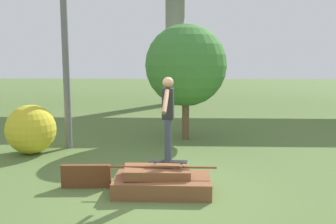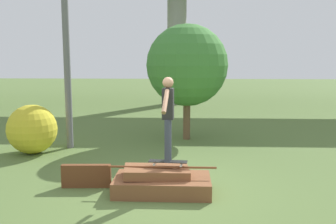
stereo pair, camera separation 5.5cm
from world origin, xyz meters
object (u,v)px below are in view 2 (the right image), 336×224
object	(u,v)px
tree_behind_left	(187,65)
skater	(168,113)
bush_yellow_flowering	(32,129)
skateboard	(168,162)

from	to	relation	value
tree_behind_left	skater	bearing A→B (deg)	-94.75
bush_yellow_flowering	skater	bearing A→B (deg)	-36.01
tree_behind_left	bush_yellow_flowering	distance (m)	5.20
skater	tree_behind_left	distance (m)	5.08
tree_behind_left	bush_yellow_flowering	bearing A→B (deg)	-154.93
skateboard	tree_behind_left	world-z (taller)	tree_behind_left
skateboard	tree_behind_left	bearing A→B (deg)	85.25
skater	tree_behind_left	xyz separation A→B (m)	(0.42, 4.99, 0.83)
skater	bush_yellow_flowering	world-z (taller)	skater
skater	tree_behind_left	bearing A→B (deg)	85.25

